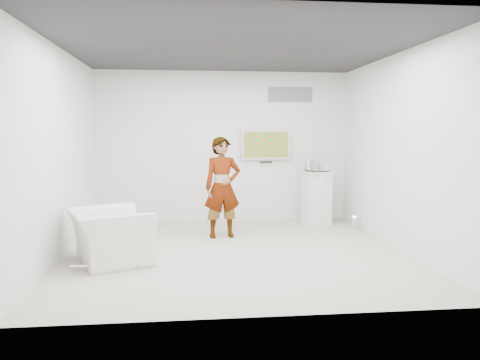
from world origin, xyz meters
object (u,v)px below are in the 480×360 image
at_px(person, 222,187).
at_px(floor_uplight, 354,223).
at_px(armchair, 110,236).
at_px(pedestal, 316,198).
at_px(tv, 266,145).

bearing_deg(person, floor_uplight, -1.15).
distance_m(armchair, pedestal, 4.24).
xyz_separation_m(armchair, floor_uplight, (4.12, 1.74, -0.24)).
bearing_deg(floor_uplight, person, -172.10).
xyz_separation_m(person, floor_uplight, (2.47, 0.34, -0.73)).
xyz_separation_m(tv, armchair, (-2.63, -2.80, -1.18)).
bearing_deg(person, armchair, -148.87).
distance_m(tv, floor_uplight, 2.32).
xyz_separation_m(armchair, pedestal, (3.55, 2.31, 0.15)).
relative_size(person, floor_uplight, 6.79).
height_order(tv, person, tv).
xyz_separation_m(tv, pedestal, (0.92, -0.49, -1.03)).
relative_size(person, armchair, 1.52).
height_order(person, armchair, person).
relative_size(person, pedestal, 1.65).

